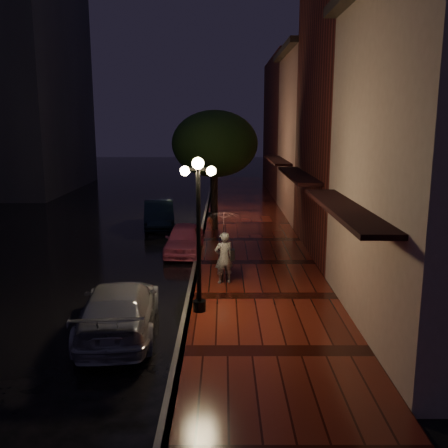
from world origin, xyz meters
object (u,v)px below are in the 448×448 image
(pink_car, at_px, (184,239))
(parking_meter, at_px, (223,259))
(streetlamp_far, at_px, (211,174))
(street_tree, at_px, (215,146))
(woman_with_umbrella, at_px, (224,236))
(silver_car, at_px, (119,309))
(streetlamp_near, at_px, (199,226))
(navy_car, at_px, (159,214))

(pink_car, bearing_deg, parking_meter, -67.74)
(pink_car, bearing_deg, streetlamp_far, 84.39)
(street_tree, relative_size, parking_meter, 4.35)
(woman_with_umbrella, bearing_deg, silver_car, 36.66)
(streetlamp_far, height_order, street_tree, street_tree)
(woman_with_umbrella, xyz_separation_m, parking_meter, (-0.04, 0.02, -0.78))
(silver_car, bearing_deg, pink_car, -102.75)
(silver_car, xyz_separation_m, parking_meter, (2.65, 3.71, 0.28))
(streetlamp_near, xyz_separation_m, woman_with_umbrella, (0.69, 2.51, -0.86))
(navy_car, xyz_separation_m, parking_meter, (3.33, -9.58, 0.26))
(street_tree, distance_m, silver_car, 12.89)
(navy_car, distance_m, silver_car, 13.31)
(streetlamp_far, height_order, navy_car, streetlamp_far)
(pink_car, height_order, silver_car, silver_car)
(silver_car, bearing_deg, woman_with_umbrella, -131.36)
(silver_car, distance_m, parking_meter, 4.57)
(street_tree, bearing_deg, woman_with_umbrella, -87.08)
(streetlamp_near, height_order, parking_meter, streetlamp_near)
(parking_meter, bearing_deg, silver_car, -125.95)
(street_tree, distance_m, pink_car, 5.63)
(street_tree, height_order, pink_car, street_tree)
(streetlamp_near, height_order, navy_car, streetlamp_near)
(pink_car, bearing_deg, navy_car, 110.17)
(street_tree, bearing_deg, silver_car, -100.52)
(streetlamp_far, height_order, pink_car, streetlamp_far)
(street_tree, bearing_deg, streetlamp_far, 94.91)
(streetlamp_far, xyz_separation_m, woman_with_umbrella, (0.69, -11.49, -0.86))
(street_tree, relative_size, pink_car, 1.60)
(streetlamp_near, bearing_deg, parking_meter, 75.60)
(streetlamp_near, height_order, streetlamp_far, same)
(navy_car, bearing_deg, woman_with_umbrella, -78.47)
(streetlamp_near, bearing_deg, navy_car, 102.47)
(streetlamp_near, height_order, street_tree, street_tree)
(street_tree, xyz_separation_m, silver_car, (-2.26, -12.18, -3.57))
(parking_meter, bearing_deg, street_tree, 92.23)
(street_tree, height_order, navy_car, street_tree)
(streetlamp_near, relative_size, silver_car, 0.92)
(streetlamp_far, distance_m, street_tree, 3.44)
(pink_car, relative_size, parking_meter, 2.72)
(woman_with_umbrella, bearing_deg, navy_car, -87.94)
(woman_with_umbrella, bearing_deg, streetlamp_near, 57.37)
(navy_car, height_order, parking_meter, parking_meter)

